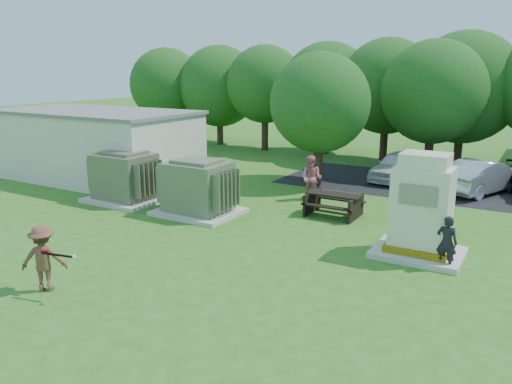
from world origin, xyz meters
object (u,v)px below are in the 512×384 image
Objects in this scene: person_by_generator at (447,243)px; transformer_left at (125,178)px; batter at (43,258)px; person_at_picnic at (312,178)px; transformer_right at (198,189)px; generator_cabinet at (421,212)px; picnic_table at (334,202)px; car_white at (398,166)px; car_silver_a at (482,176)px.

transformer_left is at bearing -1.49° from person_by_generator.
batter is 0.89× the size of person_at_picnic.
generator_cabinet is at bearing -1.51° from transformer_right.
batter is at bearing -84.05° from transformer_right.
transformer_right is 5.05m from picnic_table.
picnic_table is 7.26m from car_white.
car_white is at bearing -66.22° from person_by_generator.
batter is 17.99m from car_silver_a.
batter is at bearing -111.24° from picnic_table.
person_at_picnic is 7.68m from car_silver_a.
person_by_generator is (0.86, -0.64, -0.58)m from generator_cabinet.
picnic_table is (8.17, 2.31, -0.44)m from transformer_left.
person_by_generator reaches higher than picnic_table.
picnic_table is 5.52m from person_by_generator.
car_white is (2.07, 5.61, -0.22)m from person_at_picnic.
car_silver_a is (-0.26, 9.72, -0.01)m from person_by_generator.
transformer_left is at bearing -149.86° from person_at_picnic.
batter is at bearing 40.24° from person_by_generator.
transformer_left and transformer_right have the same top height.
person_at_picnic is 5.98m from car_white.
batter reaches higher than picnic_table.
person_by_generator is at bearing -35.03° from picnic_table.
picnic_table is (4.47, 2.31, -0.44)m from transformer_right.
transformer_left is 1.81× the size of batter.
person_by_generator is 0.80× the size of person_at_picnic.
person_by_generator reaches higher than car_white.
person_by_generator is (8.99, -0.86, -0.22)m from transformer_right.
person_at_picnic is at bearing 134.89° from picnic_table.
person_by_generator is at bearing -179.97° from batter.
picnic_table is at bearing 145.41° from generator_cabinet.
transformer_left reaches higher than picnic_table.
car_silver_a is (5.89, 4.92, -0.19)m from person_at_picnic.
transformer_left is at bearing 178.96° from generator_cabinet.
generator_cabinet is at bearing -65.05° from car_white.
person_by_generator is at bearing -5.44° from transformer_right.
car_white is (4.15, 16.81, -0.12)m from batter.
generator_cabinet is 1.22m from person_by_generator.
batter is 10.43m from person_by_generator.
generator_cabinet is at bearing -174.16° from batter.
picnic_table is 1.32× the size of person_by_generator.
generator_cabinet is 1.82× the size of batter.
generator_cabinet reaches higher than batter.
transformer_right is at bearing -121.88° from batter.
transformer_right is 0.67× the size of car_silver_a.
generator_cabinet is 1.62× the size of person_at_picnic.
generator_cabinet reaches higher than person_by_generator.
transformer_left reaches higher than person_by_generator.
car_white reaches higher than picnic_table.
batter reaches higher than car_white.
transformer_left is 11.84m from generator_cabinet.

